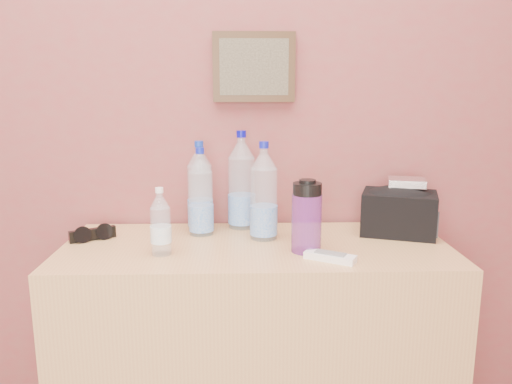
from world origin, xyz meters
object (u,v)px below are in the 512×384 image
pet_large_a (201,197)px  pet_large_c (200,191)px  pet_large_d (264,196)px  foil_packet (407,182)px  dresser (256,354)px  toiletry_bag (399,210)px  pet_small (161,225)px  nalgene_bottle (307,217)px  sunglasses (93,234)px  pet_large_b (242,185)px  ac_remote (330,257)px

pet_large_a → pet_large_c: bearing=97.5°
pet_large_d → foil_packet: 0.52m
dresser → toiletry_bag: toiletry_bag is taller
pet_large_d → pet_small: pet_large_d is taller
nalgene_bottle → toiletry_bag: 0.40m
pet_large_a → pet_large_c: 0.06m
pet_large_c → foil_packet: 0.75m
pet_small → nalgene_bottle: (0.46, 0.02, 0.02)m
dresser → pet_large_c: bearing=137.1°
sunglasses → foil_packet: foil_packet is taller
pet_small → pet_large_b: bearing=50.6°
pet_large_b → sunglasses: bearing=-163.8°
pet_large_b → sunglasses: size_ratio=2.31×
pet_large_a → pet_large_d: bearing=-14.7°
pet_small → sunglasses: size_ratio=1.37×
sunglasses → ac_remote: bearing=-46.4°
pet_large_c → toiletry_bag: pet_large_c is taller
pet_large_d → nalgene_bottle: size_ratio=1.44×
pet_large_c → pet_large_d: 0.26m
sunglasses → pet_large_d: bearing=-29.7°
dresser → foil_packet: foil_packet is taller
pet_large_a → pet_small: bearing=-116.3°
pet_large_c → pet_small: size_ratio=1.53×
pet_large_a → pet_large_d: size_ratio=0.92×
dresser → foil_packet: size_ratio=10.27×
sunglasses → foil_packet: (1.11, 0.06, 0.17)m
pet_large_a → ac_remote: size_ratio=2.00×
pet_small → foil_packet: 0.88m
pet_large_d → ac_remote: (0.19, -0.23, -0.14)m
dresser → ac_remote: ac_remote is taller
pet_large_b → foil_packet: 0.60m
pet_large_c → foil_packet: bearing=-4.5°
pet_large_d → sunglasses: pet_large_d is taller
pet_large_b → toiletry_bag: pet_large_b is taller
pet_small → toiletry_bag: size_ratio=0.85×
ac_remote → toiletry_bag: toiletry_bag is taller
pet_large_b → pet_small: (-0.25, -0.31, -0.07)m
sunglasses → pet_large_c: bearing=-11.7°
pet_small → pet_large_d: bearing=26.2°
pet_large_b → pet_large_c: size_ratio=1.10×
toiletry_bag → pet_large_b: bearing=-172.0°
foil_packet → pet_large_d: bearing=-173.4°
pet_large_a → pet_large_b: pet_large_b is taller
nalgene_bottle → toiletry_bag: nalgene_bottle is taller
pet_large_c → pet_small: pet_large_c is taller
pet_large_c → pet_small: 0.30m
ac_remote → nalgene_bottle: bearing=155.2°
nalgene_bottle → ac_remote: (0.06, -0.09, -0.11)m
dresser → foil_packet: 0.81m
dresser → foil_packet: (0.54, 0.13, 0.59)m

